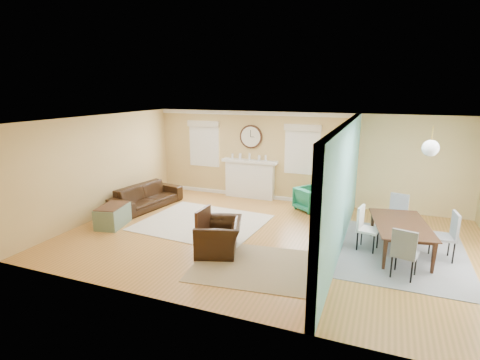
{
  "coord_description": "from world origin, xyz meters",
  "views": [
    {
      "loc": [
        2.25,
        -7.45,
        3.25
      ],
      "look_at": [
        -0.8,
        0.3,
        1.2
      ],
      "focal_mm": 28.0,
      "sensor_mm": 36.0,
      "label": 1
    }
  ],
  "objects_px": {
    "sofa": "(147,196)",
    "green_chair": "(310,199)",
    "eames_chair": "(219,236)",
    "dining_table": "(401,238)",
    "credenza": "(336,206)"
  },
  "relations": [
    {
      "from": "dining_table",
      "to": "sofa",
      "type": "bearing_deg",
      "value": 74.29
    },
    {
      "from": "sofa",
      "to": "credenza",
      "type": "xyz_separation_m",
      "value": [
        5.08,
        0.76,
        0.09
      ]
    },
    {
      "from": "dining_table",
      "to": "green_chair",
      "type": "bearing_deg",
      "value": 37.38
    },
    {
      "from": "sofa",
      "to": "green_chair",
      "type": "relative_size",
      "value": 3.06
    },
    {
      "from": "sofa",
      "to": "dining_table",
      "type": "bearing_deg",
      "value": -86.7
    },
    {
      "from": "credenza",
      "to": "dining_table",
      "type": "height_order",
      "value": "credenza"
    },
    {
      "from": "dining_table",
      "to": "eames_chair",
      "type": "bearing_deg",
      "value": 100.51
    },
    {
      "from": "sofa",
      "to": "eames_chair",
      "type": "xyz_separation_m",
      "value": [
        3.11,
        -1.94,
        0.02
      ]
    },
    {
      "from": "eames_chair",
      "to": "credenza",
      "type": "relative_size",
      "value": 0.65
    },
    {
      "from": "sofa",
      "to": "credenza",
      "type": "distance_m",
      "value": 5.13
    },
    {
      "from": "eames_chair",
      "to": "green_chair",
      "type": "height_order",
      "value": "eames_chair"
    },
    {
      "from": "eames_chair",
      "to": "green_chair",
      "type": "xyz_separation_m",
      "value": [
        1.19,
        3.35,
        -0.01
      ]
    },
    {
      "from": "sofa",
      "to": "eames_chair",
      "type": "distance_m",
      "value": 3.66
    },
    {
      "from": "eames_chair",
      "to": "sofa",
      "type": "bearing_deg",
      "value": -140.64
    },
    {
      "from": "credenza",
      "to": "dining_table",
      "type": "bearing_deg",
      "value": -44.02
    }
  ]
}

